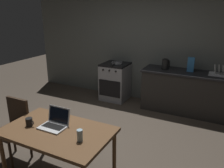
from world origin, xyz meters
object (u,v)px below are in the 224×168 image
Objects in this scene: chair at (14,126)px; laptop at (55,123)px; cereal_box at (191,65)px; stove_oven at (115,81)px; drinking_glass at (80,135)px; dish_rack at (219,73)px; coffee_mug at (29,122)px; electric_kettle at (165,64)px; frying_pan at (117,63)px; dining_table at (58,135)px.

laptop is at bearing 20.15° from chair.
stove_oven is at bearing -179.23° from cereal_box.
drinking_glass is 0.40× the size of dish_rack.
electric_kettle is at bearing 71.84° from coffee_mug.
electric_kettle reaches higher than laptop.
electric_kettle is 0.53× the size of frying_pan.
drinking_glass is (0.75, -0.00, 0.02)m from coffee_mug.
laptop is 1.41× the size of electric_kettle.
electric_kettle is 1.12m from frying_pan.
drinking_glass is at bearing -6.60° from laptop.
dish_rack reaches higher than coffee_mug.
dining_table is 5.81× the size of electric_kettle.
laptop is 2.85m from electric_kettle.
electric_kettle reaches higher than chair.
frying_pan is at bearing -179.24° from dish_rack.
cereal_box reaches higher than dish_rack.
coffee_mug is 0.36× the size of dish_rack.
cereal_box reaches higher than chair.
stove_oven is at bearing -179.94° from dish_rack.
stove_oven is 0.47m from frying_pan.
chair reaches higher than coffee_mug.
electric_kettle is at bearing 0.12° from stove_oven.
chair is 2.84× the size of laptop.
laptop is 2.78m from frying_pan.
stove_oven is 1.29m from electric_kettle.
frying_pan is 2.16m from dish_rack.
laptop is 0.48m from drinking_glass.
laptop reaches higher than coffee_mug.
dining_table is 0.41m from drinking_glass.
dining_table is at bearing -119.76° from dish_rack.
coffee_mug is 3.27m from cereal_box.
dish_rack reaches higher than frying_pan.
chair is at bearing -124.98° from cereal_box.
frying_pan is at bearing 105.20° from chair.
dining_table is 3.09× the size of frying_pan.
electric_kettle is (0.58, 2.82, 0.34)m from dining_table.
frying_pan is at bearing 107.90° from drinking_glass.
drinking_glass is at bearing -103.60° from cereal_box.
chair is 0.55m from coffee_mug.
frying_pan is at bearing 93.45° from coffee_mug.
coffee_mug is at bearing 179.80° from drinking_glass.
laptop is 2.62× the size of coffee_mug.
chair is 3.71m from dish_rack.
chair is 2.76m from frying_pan.
dining_table is 3.06m from cereal_box.
drinking_glass is (-0.20, -2.89, -0.20)m from electric_kettle.
dish_rack is at bearing 67.51° from laptop.
laptop is at bearing -121.40° from dish_rack.
electric_kettle is at bearing 86.14° from drinking_glass.
coffee_mug is at bearing -108.16° from electric_kettle.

